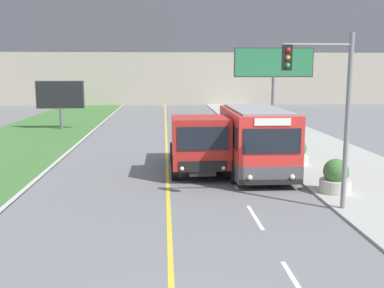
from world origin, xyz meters
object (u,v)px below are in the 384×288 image
(planter_round_second, at_px, (296,153))
(billboard_small, at_px, (60,96))
(planter_round_near, at_px, (336,178))
(billboard_large, at_px, (274,65))
(traffic_light_mast, at_px, (329,99))
(city_bus, at_px, (256,141))
(dump_truck, at_px, (199,145))

(planter_round_second, bearing_deg, billboard_small, 134.92)
(billboard_small, distance_m, planter_round_near, 24.53)
(billboard_small, relative_size, planter_round_near, 2.98)
(billboard_large, bearing_deg, traffic_light_mast, -99.29)
(billboard_large, distance_m, billboard_small, 17.30)
(billboard_large, distance_m, planter_round_near, 21.29)
(traffic_light_mast, relative_size, planter_round_second, 4.51)
(planter_round_near, bearing_deg, billboard_large, 82.95)
(city_bus, relative_size, billboard_large, 0.92)
(city_bus, bearing_deg, billboard_small, 126.97)
(billboard_large, xyz_separation_m, billboard_small, (-17.10, -1.02, -2.40))
(planter_round_near, bearing_deg, billboard_small, 126.51)
(traffic_light_mast, distance_m, planter_round_second, 7.76)
(dump_truck, height_order, planter_round_near, dump_truck)
(dump_truck, height_order, billboard_large, billboard_large)
(planter_round_near, distance_m, planter_round_second, 5.07)
(planter_round_near, relative_size, planter_round_second, 0.99)
(dump_truck, distance_m, planter_round_near, 6.13)
(city_bus, xyz_separation_m, planter_round_second, (2.35, 1.62, -0.86))
(dump_truck, bearing_deg, billboard_small, 121.13)
(traffic_light_mast, xyz_separation_m, billboard_small, (-13.40, 21.61, -1.07))
(traffic_light_mast, distance_m, planter_round_near, 3.83)
(city_bus, bearing_deg, traffic_light_mast, -77.46)
(dump_truck, xyz_separation_m, planter_round_near, (4.88, -3.64, -0.71))
(traffic_light_mast, bearing_deg, billboard_large, 80.71)
(traffic_light_mast, xyz_separation_m, billboard_large, (3.70, 22.64, 1.33))
(planter_round_near, bearing_deg, traffic_light_mast, -120.31)
(city_bus, bearing_deg, planter_round_near, -55.69)
(billboard_large, bearing_deg, planter_round_near, -97.05)
(traffic_light_mast, bearing_deg, billboard_small, 121.80)
(dump_truck, xyz_separation_m, planter_round_second, (4.88, 1.42, -0.70))
(planter_round_second, bearing_deg, traffic_light_mast, -99.23)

